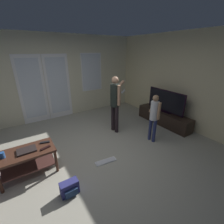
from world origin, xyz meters
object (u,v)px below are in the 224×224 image
at_px(dvd_remote_slim, 45,148).
at_px(tv_remote_black, 45,142).
at_px(coffee_table, 27,158).
at_px(person_adult, 115,100).
at_px(person_child, 154,114).
at_px(loose_keyboard, 106,161).
at_px(laptop_closed, 27,150).
at_px(tv_stand, 164,118).
at_px(cup_near_edge, 2,155).
at_px(backpack, 70,188).
at_px(flat_screen_tv, 166,101).

bearing_deg(dvd_remote_slim, tv_remote_black, 64.19).
bearing_deg(coffee_table, person_adult, 12.35).
xyz_separation_m(person_child, loose_keyboard, (-1.39, -0.07, -0.70)).
distance_m(person_child, laptop_closed, 2.73).
bearing_deg(dvd_remote_slim, coffee_table, 144.54).
xyz_separation_m(tv_stand, laptop_closed, (-3.69, -0.04, 0.30)).
bearing_deg(tv_remote_black, laptop_closed, -147.94).
bearing_deg(tv_stand, tv_remote_black, 179.04).
xyz_separation_m(tv_stand, cup_near_edge, (-4.04, -0.04, 0.34)).
height_order(person_child, backpack, person_child).
bearing_deg(person_child, cup_near_edge, 171.86).
relative_size(coffee_table, backpack, 3.34).
relative_size(tv_stand, cup_near_edge, 16.70).
bearing_deg(tv_remote_black, tv_stand, 14.01).
distance_m(laptop_closed, cup_near_edge, 0.35).
height_order(tv_stand, tv_remote_black, tv_remote_black).
relative_size(person_adult, loose_keyboard, 3.35).
bearing_deg(dvd_remote_slim, loose_keyboard, -37.97).
bearing_deg(loose_keyboard, dvd_remote_slim, 158.84).
bearing_deg(person_child, flat_screen_tv, 25.37).
height_order(flat_screen_tv, tv_remote_black, flat_screen_tv).
xyz_separation_m(coffee_table, laptop_closed, (0.02, -0.00, 0.15)).
bearing_deg(dvd_remote_slim, backpack, -94.89).
height_order(tv_remote_black, dvd_remote_slim, same).
height_order(coffee_table, laptop_closed, laptop_closed).
relative_size(flat_screen_tv, laptop_closed, 4.00).
xyz_separation_m(flat_screen_tv, cup_near_edge, (-4.04, -0.04, -0.19)).
relative_size(tv_stand, loose_keyboard, 3.82).
bearing_deg(flat_screen_tv, cup_near_edge, -179.44).
bearing_deg(laptop_closed, loose_keyboard, -21.30).
bearing_deg(cup_near_edge, flat_screen_tv, 0.56).
bearing_deg(person_adult, flat_screen_tv, -16.71).
relative_size(coffee_table, tv_remote_black, 5.50).
xyz_separation_m(person_adult, backpack, (-1.76, -1.32, -0.80)).
bearing_deg(cup_near_edge, dvd_remote_slim, -9.57).
bearing_deg(tv_remote_black, person_child, 2.45).
xyz_separation_m(cup_near_edge, tv_remote_black, (0.67, 0.09, -0.04)).
bearing_deg(dvd_remote_slim, tv_stand, -14.41).
distance_m(tv_stand, backpack, 3.36).
bearing_deg(tv_remote_black, dvd_remote_slim, -84.02).
bearing_deg(coffee_table, flat_screen_tv, 0.65).
bearing_deg(laptop_closed, flat_screen_tv, 0.16).
relative_size(coffee_table, tv_stand, 0.54).
height_order(tv_stand, flat_screen_tv, flat_screen_tv).
bearing_deg(dvd_remote_slim, person_adult, 0.36).
bearing_deg(person_adult, coffee_table, -167.65).
distance_m(flat_screen_tv, person_adult, 1.56).
distance_m(flat_screen_tv, tv_remote_black, 3.38).
bearing_deg(flat_screen_tv, coffee_table, -179.35).
bearing_deg(backpack, tv_stand, 15.01).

